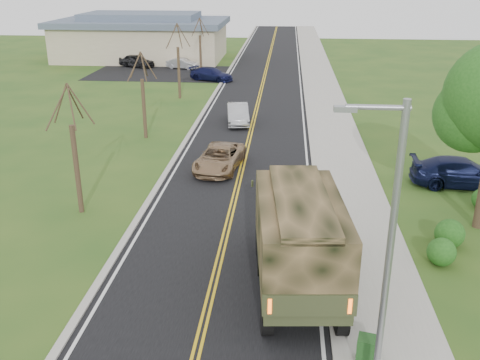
# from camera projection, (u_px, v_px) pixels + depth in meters

# --- Properties ---
(road) EXTENTS (8.00, 120.00, 0.01)m
(road) POSITION_uv_depth(u_px,v_px,m) (262.00, 86.00, 52.32)
(road) COLOR black
(road) RESTS_ON ground
(curb_right) EXTENTS (0.30, 120.00, 0.12)m
(curb_right) POSITION_uv_depth(u_px,v_px,m) (305.00, 86.00, 51.96)
(curb_right) COLOR #9E998E
(curb_right) RESTS_ON ground
(sidewalk_right) EXTENTS (3.20, 120.00, 0.10)m
(sidewalk_right) POSITION_uv_depth(u_px,v_px,m) (323.00, 86.00, 51.82)
(sidewalk_right) COLOR #9E998E
(sidewalk_right) RESTS_ON ground
(curb_left) EXTENTS (0.30, 120.00, 0.10)m
(curb_left) POSITION_uv_depth(u_px,v_px,m) (220.00, 85.00, 52.64)
(curb_left) COLOR #9E998E
(curb_left) RESTS_ON ground
(street_light) EXTENTS (1.65, 0.22, 8.00)m
(street_light) POSITION_uv_depth(u_px,v_px,m) (386.00, 246.00, 12.75)
(street_light) COLOR gray
(street_light) RESTS_ON ground
(bare_tree_a) EXTENTS (1.93, 2.26, 6.08)m
(bare_tree_a) POSITION_uv_depth(u_px,v_px,m) (76.00, 159.00, 24.12)
(bare_tree_a) COLOR #38281C
(bare_tree_a) RESTS_ON ground
(bare_tree_b) EXTENTS (1.83, 2.14, 5.73)m
(bare_tree_b) POSITION_uv_depth(u_px,v_px,m) (144.00, 102.00, 35.30)
(bare_tree_b) COLOR #38281C
(bare_tree_b) RESTS_ON ground
(bare_tree_c) EXTENTS (2.04, 2.39, 6.42)m
(bare_tree_c) POSITION_uv_depth(u_px,v_px,m) (179.00, 67.00, 46.31)
(bare_tree_c) COLOR #38281C
(bare_tree_c) RESTS_ON ground
(bare_tree_d) EXTENTS (1.88, 2.20, 5.91)m
(bare_tree_d) POSITION_uv_depth(u_px,v_px,m) (200.00, 50.00, 57.52)
(bare_tree_d) COLOR #38281C
(bare_tree_d) RESTS_ON ground
(commercial_building) EXTENTS (25.50, 21.50, 5.65)m
(commercial_building) POSITION_uv_depth(u_px,v_px,m) (142.00, 37.00, 67.45)
(commercial_building) COLOR tan
(commercial_building) RESTS_ON ground
(military_truck) EXTENTS (3.34, 7.89, 3.83)m
(military_truck) POSITION_uv_depth(u_px,v_px,m) (297.00, 232.00, 18.34)
(military_truck) COLOR black
(military_truck) RESTS_ON ground
(suv_champagne) EXTENTS (2.83, 5.06, 1.34)m
(suv_champagne) POSITION_uv_depth(u_px,v_px,m) (219.00, 158.00, 30.22)
(suv_champagne) COLOR #947453
(suv_champagne) RESTS_ON ground
(sedan_silver) EXTENTS (2.08, 4.47, 1.42)m
(sedan_silver) POSITION_uv_depth(u_px,v_px,m) (238.00, 114.00, 39.30)
(sedan_silver) COLOR #A8A8AD
(sedan_silver) RESTS_ON ground
(pickup_navy) EXTENTS (5.22, 2.24, 1.50)m
(pickup_navy) POSITION_uv_depth(u_px,v_px,m) (462.00, 172.00, 27.81)
(pickup_navy) COLOR black
(pickup_navy) RESTS_ON ground
(utility_box_near) EXTENTS (0.70, 0.62, 0.80)m
(utility_box_near) POSITION_uv_depth(u_px,v_px,m) (368.00, 350.00, 15.21)
(utility_box_near) COLOR #184016
(utility_box_near) RESTS_ON sidewalk_right
(lot_car_dark) EXTENTS (4.64, 3.29, 1.47)m
(lot_car_dark) POSITION_uv_depth(u_px,v_px,m) (137.00, 61.00, 62.19)
(lot_car_dark) COLOR black
(lot_car_dark) RESTS_ON ground
(lot_car_silver) EXTENTS (3.91, 2.29, 1.22)m
(lot_car_silver) POSITION_uv_depth(u_px,v_px,m) (182.00, 63.00, 61.15)
(lot_car_silver) COLOR silver
(lot_car_silver) RESTS_ON ground
(lot_car_navy) EXTENTS (4.95, 3.50, 1.33)m
(lot_car_navy) POSITION_uv_depth(u_px,v_px,m) (212.00, 74.00, 54.63)
(lot_car_navy) COLOR #0F123A
(lot_car_navy) RESTS_ON ground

